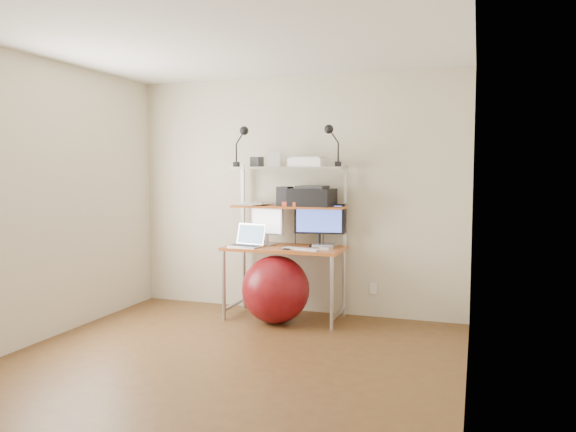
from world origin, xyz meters
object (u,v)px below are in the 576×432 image
monitor_silver (267,224)px  monitor_black (319,221)px  laptop (249,242)px  printer (312,197)px  exercise_ball (276,289)px

monitor_silver → monitor_black: bearing=16.9°
monitor_black → laptop: bearing=-170.0°
printer → laptop: bearing=-155.4°
laptop → printer: size_ratio=0.80×
monitor_silver → exercise_ball: 0.71m
exercise_ball → laptop: bearing=162.9°
exercise_ball → monitor_silver: bearing=125.3°
printer → exercise_ball: bearing=-126.7°
monitor_silver → laptop: (-0.13, -0.17, -0.17)m
monitor_silver → exercise_ball: size_ratio=0.62×
monitor_silver → printer: 0.56m
monitor_black → printer: 0.26m
laptop → printer: 0.79m
monitor_black → exercise_ball: bearing=-145.7°
monitor_black → exercise_ball: (-0.35, -0.33, -0.66)m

